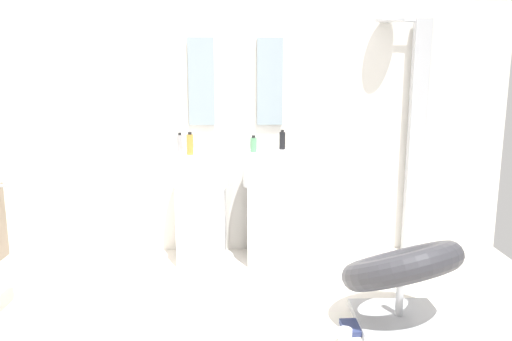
{
  "coord_description": "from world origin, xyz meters",
  "views": [
    {
      "loc": [
        0.06,
        -2.88,
        1.63
      ],
      "look_at": [
        0.15,
        0.55,
        0.95
      ],
      "focal_mm": 35.75,
      "sensor_mm": 36.0,
      "label": 1
    }
  ],
  "objects_px": {
    "lounge_chair": "(401,273)",
    "coffee_mug": "(345,338)",
    "soap_bottle_amber": "(190,144)",
    "soap_bottle_green": "(254,144)",
    "pedestal_sink_right": "(271,202)",
    "magazine_navy": "(360,327)",
    "shower_column": "(415,133)",
    "soap_bottle_black": "(282,140)",
    "soap_bottle_grey": "(180,144)",
    "pedestal_sink_left": "(201,203)"
  },
  "relations": [
    {
      "from": "soap_bottle_black",
      "to": "soap_bottle_green",
      "type": "bearing_deg",
      "value": -149.65
    },
    {
      "from": "pedestal_sink_right",
      "to": "coffee_mug",
      "type": "xyz_separation_m",
      "value": [
        0.37,
        -1.45,
        -0.45
      ]
    },
    {
      "from": "shower_column",
      "to": "lounge_chair",
      "type": "height_order",
      "value": "shower_column"
    },
    {
      "from": "lounge_chair",
      "to": "coffee_mug",
      "type": "height_order",
      "value": "lounge_chair"
    },
    {
      "from": "magazine_navy",
      "to": "soap_bottle_amber",
      "type": "bearing_deg",
      "value": 133.39
    },
    {
      "from": "pedestal_sink_left",
      "to": "soap_bottle_black",
      "type": "height_order",
      "value": "soap_bottle_black"
    },
    {
      "from": "shower_column",
      "to": "soap_bottle_green",
      "type": "relative_size",
      "value": 14.75
    },
    {
      "from": "magazine_navy",
      "to": "soap_bottle_black",
      "type": "relative_size",
      "value": 1.34
    },
    {
      "from": "shower_column",
      "to": "soap_bottle_black",
      "type": "xyz_separation_m",
      "value": [
        -1.17,
        -0.07,
        -0.05
      ]
    },
    {
      "from": "coffee_mug",
      "to": "soap_bottle_green",
      "type": "bearing_deg",
      "value": 109.81
    },
    {
      "from": "pedestal_sink_left",
      "to": "lounge_chair",
      "type": "relative_size",
      "value": 0.97
    },
    {
      "from": "lounge_chair",
      "to": "magazine_navy",
      "type": "xyz_separation_m",
      "value": [
        -0.27,
        -0.09,
        -0.32
      ]
    },
    {
      "from": "pedestal_sink_right",
      "to": "soap_bottle_green",
      "type": "xyz_separation_m",
      "value": [
        -0.15,
        -0.03,
        0.51
      ]
    },
    {
      "from": "soap_bottle_grey",
      "to": "soap_bottle_amber",
      "type": "bearing_deg",
      "value": -41.96
    },
    {
      "from": "coffee_mug",
      "to": "soap_bottle_grey",
      "type": "relative_size",
      "value": 0.65
    },
    {
      "from": "coffee_mug",
      "to": "soap_bottle_grey",
      "type": "distance_m",
      "value": 2.03
    },
    {
      "from": "shower_column",
      "to": "soap_bottle_black",
      "type": "height_order",
      "value": "shower_column"
    },
    {
      "from": "pedestal_sink_left",
      "to": "pedestal_sink_right",
      "type": "xyz_separation_m",
      "value": [
        0.59,
        0.0,
        0.0
      ]
    },
    {
      "from": "magazine_navy",
      "to": "soap_bottle_amber",
      "type": "relative_size",
      "value": 1.23
    },
    {
      "from": "soap_bottle_amber",
      "to": "pedestal_sink_right",
      "type": "bearing_deg",
      "value": 12.53
    },
    {
      "from": "pedestal_sink_left",
      "to": "shower_column",
      "type": "xyz_separation_m",
      "value": [
        1.87,
        0.19,
        0.57
      ]
    },
    {
      "from": "pedestal_sink_left",
      "to": "soap_bottle_amber",
      "type": "xyz_separation_m",
      "value": [
        -0.07,
        -0.15,
        0.53
      ]
    },
    {
      "from": "soap_bottle_amber",
      "to": "soap_bottle_black",
      "type": "relative_size",
      "value": 1.09
    },
    {
      "from": "lounge_chair",
      "to": "pedestal_sink_left",
      "type": "bearing_deg",
      "value": 139.36
    },
    {
      "from": "shower_column",
      "to": "magazine_navy",
      "type": "bearing_deg",
      "value": -118.01
    },
    {
      "from": "lounge_chair",
      "to": "soap_bottle_green",
      "type": "relative_size",
      "value": 7.8
    },
    {
      "from": "soap_bottle_amber",
      "to": "soap_bottle_green",
      "type": "bearing_deg",
      "value": 13.18
    },
    {
      "from": "pedestal_sink_left",
      "to": "coffee_mug",
      "type": "xyz_separation_m",
      "value": [
        0.96,
        -1.45,
        -0.45
      ]
    },
    {
      "from": "soap_bottle_grey",
      "to": "coffee_mug",
      "type": "bearing_deg",
      "value": -51.14
    },
    {
      "from": "pedestal_sink_left",
      "to": "pedestal_sink_right",
      "type": "bearing_deg",
      "value": 0.0
    },
    {
      "from": "coffee_mug",
      "to": "pedestal_sink_right",
      "type": "bearing_deg",
      "value": 104.18
    },
    {
      "from": "lounge_chair",
      "to": "magazine_navy",
      "type": "bearing_deg",
      "value": -161.39
    },
    {
      "from": "shower_column",
      "to": "soap_bottle_green",
      "type": "bearing_deg",
      "value": -171.47
    },
    {
      "from": "shower_column",
      "to": "soap_bottle_green",
      "type": "xyz_separation_m",
      "value": [
        -1.42,
        -0.21,
        -0.06
      ]
    },
    {
      "from": "pedestal_sink_right",
      "to": "magazine_navy",
      "type": "bearing_deg",
      "value": -68.33
    },
    {
      "from": "lounge_chair",
      "to": "coffee_mug",
      "type": "relative_size",
      "value": 9.91
    },
    {
      "from": "soap_bottle_grey",
      "to": "pedestal_sink_right",
      "type": "bearing_deg",
      "value": 5.02
    },
    {
      "from": "magazine_navy",
      "to": "soap_bottle_black",
      "type": "xyz_separation_m",
      "value": [
        -0.4,
        1.38,
        1.01
      ]
    },
    {
      "from": "shower_column",
      "to": "soap_bottle_grey",
      "type": "relative_size",
      "value": 12.13
    },
    {
      "from": "magazine_navy",
      "to": "soap_bottle_green",
      "type": "bearing_deg",
      "value": 114.91
    },
    {
      "from": "shower_column",
      "to": "soap_bottle_amber",
      "type": "xyz_separation_m",
      "value": [
        -1.93,
        -0.33,
        -0.04
      ]
    },
    {
      "from": "soap_bottle_grey",
      "to": "soap_bottle_black",
      "type": "xyz_separation_m",
      "value": [
        0.86,
        0.19,
        -0.0
      ]
    },
    {
      "from": "coffee_mug",
      "to": "soap_bottle_amber",
      "type": "height_order",
      "value": "soap_bottle_amber"
    },
    {
      "from": "coffee_mug",
      "to": "magazine_navy",
      "type": "bearing_deg",
      "value": 54.68
    },
    {
      "from": "pedestal_sink_left",
      "to": "soap_bottle_grey",
      "type": "height_order",
      "value": "soap_bottle_grey"
    },
    {
      "from": "pedestal_sink_right",
      "to": "soap_bottle_grey",
      "type": "relative_size",
      "value": 6.25
    },
    {
      "from": "pedestal_sink_right",
      "to": "soap_bottle_amber",
      "type": "bearing_deg",
      "value": -167.47
    },
    {
      "from": "magazine_navy",
      "to": "soap_bottle_grey",
      "type": "xyz_separation_m",
      "value": [
        -1.25,
        1.2,
        1.01
      ]
    },
    {
      "from": "soap_bottle_amber",
      "to": "shower_column",
      "type": "bearing_deg",
      "value": 9.78
    },
    {
      "from": "pedestal_sink_right",
      "to": "lounge_chair",
      "type": "relative_size",
      "value": 0.97
    }
  ]
}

